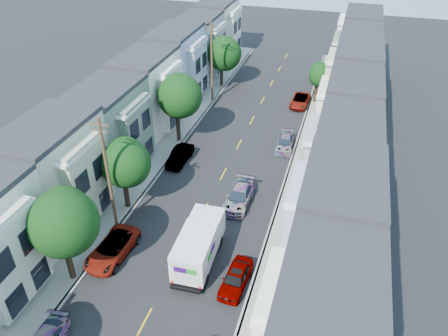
{
  "coord_description": "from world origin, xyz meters",
  "views": [
    {
      "loc": [
        10.23,
        -22.07,
        24.21
      ],
      "look_at": [
        0.7,
        9.86,
        2.2
      ],
      "focal_mm": 35.0,
      "sensor_mm": 36.0,
      "label": 1
    }
  ],
  "objects_px": {
    "tree_c": "(125,163)",
    "parked_right_c": "(285,143)",
    "parked_left_d": "(180,156)",
    "parked_right_d": "(300,101)",
    "fedex_truck": "(199,244)",
    "parked_left_c": "(112,249)",
    "tree_far_r": "(320,75)",
    "utility_pole_near": "(108,176)",
    "tree_b": "(63,223)",
    "parked_right_b": "(236,278)",
    "lead_sedan": "(239,197)",
    "tree_d": "(179,96)",
    "utility_pole_far": "(212,63)",
    "tree_e": "(224,54)"
  },
  "relations": [
    {
      "from": "tree_d",
      "to": "parked_right_b",
      "type": "height_order",
      "value": "tree_d"
    },
    {
      "from": "parked_left_d",
      "to": "parked_right_d",
      "type": "bearing_deg",
      "value": 61.54
    },
    {
      "from": "tree_far_r",
      "to": "utility_pole_near",
      "type": "distance_m",
      "value": 32.28
    },
    {
      "from": "tree_e",
      "to": "parked_right_b",
      "type": "bearing_deg",
      "value": -71.97
    },
    {
      "from": "lead_sedan",
      "to": "parked_left_c",
      "type": "height_order",
      "value": "lead_sedan"
    },
    {
      "from": "tree_c",
      "to": "utility_pole_near",
      "type": "height_order",
      "value": "utility_pole_near"
    },
    {
      "from": "tree_e",
      "to": "parked_right_d",
      "type": "distance_m",
      "value": 12.34
    },
    {
      "from": "utility_pole_near",
      "to": "fedex_truck",
      "type": "height_order",
      "value": "utility_pole_near"
    },
    {
      "from": "fedex_truck",
      "to": "parked_right_d",
      "type": "bearing_deg",
      "value": 81.34
    },
    {
      "from": "lead_sedan",
      "to": "parked_left_c",
      "type": "xyz_separation_m",
      "value": [
        -7.56,
        -9.12,
        -0.0
      ]
    },
    {
      "from": "tree_b",
      "to": "tree_e",
      "type": "distance_m",
      "value": 37.14
    },
    {
      "from": "tree_c",
      "to": "parked_right_c",
      "type": "distance_m",
      "value": 18.45
    },
    {
      "from": "utility_pole_near",
      "to": "parked_right_c",
      "type": "bearing_deg",
      "value": 56.18
    },
    {
      "from": "tree_c",
      "to": "parked_left_d",
      "type": "distance_m",
      "value": 9.23
    },
    {
      "from": "tree_b",
      "to": "parked_right_c",
      "type": "bearing_deg",
      "value": 63.77
    },
    {
      "from": "parked_left_d",
      "to": "parked_right_d",
      "type": "xyz_separation_m",
      "value": [
        9.8,
        16.98,
        -0.07
      ]
    },
    {
      "from": "tree_b",
      "to": "lead_sedan",
      "type": "height_order",
      "value": "tree_b"
    },
    {
      "from": "tree_d",
      "to": "tree_far_r",
      "type": "xyz_separation_m",
      "value": [
        13.2,
        14.57,
        -1.7
      ]
    },
    {
      "from": "fedex_truck",
      "to": "parked_left_d",
      "type": "xyz_separation_m",
      "value": [
        -6.54,
        12.67,
        -1.0
      ]
    },
    {
      "from": "tree_e",
      "to": "parked_right_c",
      "type": "distance_m",
      "value": 18.68
    },
    {
      "from": "parked_right_b",
      "to": "parked_left_c",
      "type": "bearing_deg",
      "value": -176.95
    },
    {
      "from": "utility_pole_near",
      "to": "fedex_truck",
      "type": "xyz_separation_m",
      "value": [
        7.94,
        -1.81,
        -3.44
      ]
    },
    {
      "from": "tree_c",
      "to": "tree_far_r",
      "type": "distance_m",
      "value": 29.89
    },
    {
      "from": "fedex_truck",
      "to": "parked_right_d",
      "type": "height_order",
      "value": "fedex_truck"
    },
    {
      "from": "lead_sedan",
      "to": "tree_b",
      "type": "bearing_deg",
      "value": -126.46
    },
    {
      "from": "utility_pole_far",
      "to": "parked_right_d",
      "type": "bearing_deg",
      "value": 9.32
    },
    {
      "from": "parked_left_d",
      "to": "tree_c",
      "type": "bearing_deg",
      "value": -98.13
    },
    {
      "from": "fedex_truck",
      "to": "parked_left_c",
      "type": "distance_m",
      "value": 6.75
    },
    {
      "from": "tree_c",
      "to": "tree_far_r",
      "type": "relative_size",
      "value": 1.27
    },
    {
      "from": "tree_b",
      "to": "parked_right_b",
      "type": "relative_size",
      "value": 1.77
    },
    {
      "from": "fedex_truck",
      "to": "tree_b",
      "type": "bearing_deg",
      "value": -154.47
    },
    {
      "from": "tree_far_r",
      "to": "parked_right_b",
      "type": "height_order",
      "value": "tree_far_r"
    },
    {
      "from": "parked_right_b",
      "to": "tree_d",
      "type": "bearing_deg",
      "value": 125.51
    },
    {
      "from": "tree_far_r",
      "to": "parked_right_c",
      "type": "bearing_deg",
      "value": -98.92
    },
    {
      "from": "utility_pole_near",
      "to": "tree_b",
      "type": "bearing_deg",
      "value": -90.02
    },
    {
      "from": "parked_left_d",
      "to": "parked_left_c",
      "type": "bearing_deg",
      "value": -88.47
    },
    {
      "from": "utility_pole_near",
      "to": "parked_right_b",
      "type": "xyz_separation_m",
      "value": [
        11.2,
        -3.31,
        -4.45
      ]
    },
    {
      "from": "parked_left_d",
      "to": "tree_b",
      "type": "bearing_deg",
      "value": -93.21
    },
    {
      "from": "fedex_truck",
      "to": "tree_c",
      "type": "bearing_deg",
      "value": 148.45
    },
    {
      "from": "parked_left_c",
      "to": "fedex_truck",
      "type": "bearing_deg",
      "value": 15.05
    },
    {
      "from": "lead_sedan",
      "to": "parked_right_b",
      "type": "bearing_deg",
      "value": -76.04
    },
    {
      "from": "fedex_truck",
      "to": "parked_right_d",
      "type": "relative_size",
      "value": 1.37
    },
    {
      "from": "utility_pole_near",
      "to": "parked_right_c",
      "type": "relative_size",
      "value": 2.42
    },
    {
      "from": "utility_pole_near",
      "to": "fedex_truck",
      "type": "relative_size",
      "value": 1.56
    },
    {
      "from": "tree_c",
      "to": "parked_right_b",
      "type": "xyz_separation_m",
      "value": [
        11.2,
        -5.93,
        -3.95
      ]
    },
    {
      "from": "utility_pole_near",
      "to": "parked_left_d",
      "type": "xyz_separation_m",
      "value": [
        1.4,
        10.86,
        -4.44
      ]
    },
    {
      "from": "fedex_truck",
      "to": "parked_right_b",
      "type": "height_order",
      "value": "fedex_truck"
    },
    {
      "from": "utility_pole_near",
      "to": "parked_right_b",
      "type": "bearing_deg",
      "value": -16.45
    },
    {
      "from": "tree_e",
      "to": "utility_pole_near",
      "type": "xyz_separation_m",
      "value": [
        0.0,
        -31.12,
        0.49
      ]
    },
    {
      "from": "fedex_truck",
      "to": "parked_right_c",
      "type": "height_order",
      "value": "fedex_truck"
    }
  ]
}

